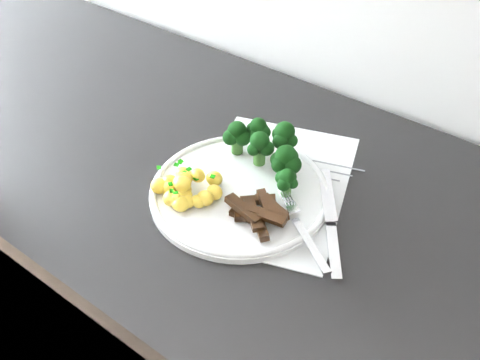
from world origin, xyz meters
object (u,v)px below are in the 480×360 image
at_px(counter, 259,357).
at_px(knife, 331,233).
at_px(recipe_paper, 273,184).
at_px(potatoes, 184,189).
at_px(plate, 240,191).
at_px(beef_strips, 259,212).
at_px(broccoli, 269,147).
at_px(fork, 304,231).

xyz_separation_m(counter, knife, (0.12, -0.02, 0.46)).
bearing_deg(recipe_paper, potatoes, -128.51).
xyz_separation_m(plate, beef_strips, (0.06, -0.03, 0.01)).
height_order(broccoli, beef_strips, broccoli).
distance_m(plate, beef_strips, 0.06).
bearing_deg(knife, fork, -134.61).
xyz_separation_m(counter, potatoes, (-0.09, -0.08, 0.48)).
xyz_separation_m(counter, fork, (0.09, -0.05, 0.47)).
relative_size(counter, broccoli, 15.78).
relative_size(recipe_paper, fork, 2.54).
bearing_deg(fork, beef_strips, -174.21).
xyz_separation_m(recipe_paper, broccoli, (-0.02, 0.02, 0.05)).
relative_size(plate, fork, 1.90).
bearing_deg(counter, potatoes, -136.24).
distance_m(counter, broccoli, 0.50).
relative_size(recipe_paper, knife, 1.99).
bearing_deg(broccoli, counter, -59.04).
bearing_deg(broccoli, plate, -92.79).
xyz_separation_m(broccoli, potatoes, (-0.06, -0.13, -0.03)).
bearing_deg(plate, fork, -9.90).
bearing_deg(beef_strips, knife, 20.02).
height_order(counter, broccoli, broccoli).
height_order(broccoli, potatoes, broccoli).
height_order(recipe_paper, potatoes, potatoes).
relative_size(beef_strips, knife, 0.53).
relative_size(recipe_paper, potatoes, 3.65).
bearing_deg(recipe_paper, fork, -35.74).
bearing_deg(recipe_paper, plate, -118.42).
distance_m(broccoli, potatoes, 0.14).
relative_size(broccoli, fork, 1.08).
relative_size(plate, broccoli, 1.76).
xyz_separation_m(beef_strips, fork, (0.07, 0.01, -0.00)).
relative_size(potatoes, beef_strips, 1.03).
xyz_separation_m(recipe_paper, beef_strips, (0.03, -0.08, 0.02)).
distance_m(counter, knife, 0.48).
distance_m(recipe_paper, fork, 0.12).
bearing_deg(knife, broccoli, 156.96).
relative_size(potatoes, fork, 0.70).
height_order(counter, fork, fork).
bearing_deg(plate, broccoli, 87.21).
distance_m(potatoes, beef_strips, 0.12).
xyz_separation_m(recipe_paper, fork, (0.10, -0.07, 0.02)).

